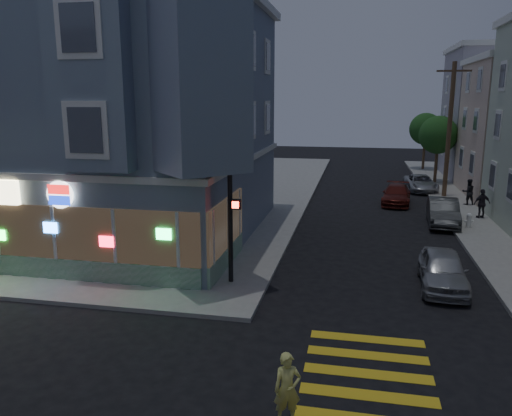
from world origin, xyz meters
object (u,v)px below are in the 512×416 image
(utility_pole, at_px, (449,128))
(traffic_signal, at_px, (230,185))
(street_tree_near, at_px, (438,135))
(parked_car_d, at_px, (421,183))
(street_tree_far, at_px, (426,129))
(parked_car_b, at_px, (443,212))
(parked_car_a, at_px, (443,270))
(fire_hydrant, at_px, (469,220))
(running_child, at_px, (287,389))
(pedestrian_b, at_px, (482,204))
(parked_car_c, at_px, (396,195))
(pedestrian_a, at_px, (468,192))

(utility_pole, relative_size, traffic_signal, 1.67)
(street_tree_near, height_order, parked_car_d, street_tree_near)
(street_tree_far, bearing_deg, utility_pole, -90.82)
(parked_car_b, bearing_deg, utility_pole, 84.70)
(parked_car_a, relative_size, fire_hydrant, 5.12)
(parked_car_a, distance_m, fire_hydrant, 9.17)
(running_child, bearing_deg, traffic_signal, 93.21)
(parked_car_b, bearing_deg, fire_hydrant, -35.51)
(utility_pole, bearing_deg, pedestrian_b, -81.17)
(parked_car_b, xyz_separation_m, traffic_signal, (-9.07, -11.18, 3.08))
(fire_hydrant, bearing_deg, street_tree_near, 88.68)
(pedestrian_b, distance_m, parked_car_a, 11.88)
(fire_hydrant, bearing_deg, parked_car_c, 117.90)
(pedestrian_a, bearing_deg, parked_car_a, 63.32)
(street_tree_near, height_order, parked_car_a, street_tree_near)
(street_tree_far, relative_size, parked_car_d, 1.22)
(utility_pole, distance_m, fire_hydrant, 9.87)
(pedestrian_b, height_order, parked_car_a, pedestrian_b)
(running_child, distance_m, fire_hydrant, 19.02)
(parked_car_d, bearing_deg, parked_car_c, -116.25)
(running_child, relative_size, pedestrian_b, 0.97)
(running_child, relative_size, parked_car_a, 0.40)
(pedestrian_b, distance_m, traffic_signal, 17.28)
(street_tree_near, distance_m, parked_car_d, 5.10)
(utility_pole, distance_m, parked_car_d, 5.02)
(pedestrian_a, relative_size, parked_car_d, 0.38)
(utility_pole, distance_m, street_tree_far, 14.03)
(pedestrian_b, distance_m, parked_car_b, 2.77)
(pedestrian_b, bearing_deg, pedestrian_a, -108.47)
(traffic_signal, bearing_deg, pedestrian_a, 49.77)
(pedestrian_b, height_order, fire_hydrant, pedestrian_b)
(running_child, xyz_separation_m, parked_car_b, (5.92, 18.60, -0.08))
(street_tree_near, bearing_deg, pedestrian_b, -86.32)
(parked_car_a, bearing_deg, pedestrian_b, 74.36)
(parked_car_d, relative_size, fire_hydrant, 5.54)
(parked_car_c, bearing_deg, traffic_signal, -106.98)
(street_tree_near, bearing_deg, traffic_signal, -112.81)
(street_tree_far, xyz_separation_m, traffic_signal, (-10.57, -33.14, -0.13))
(running_child, xyz_separation_m, parked_car_d, (5.92, 29.00, -0.20))
(parked_car_a, xyz_separation_m, fire_hydrant, (2.63, 8.79, -0.12))
(utility_pole, relative_size, parked_car_c, 2.10)
(parked_car_c, bearing_deg, pedestrian_b, -33.81)
(running_child, height_order, traffic_signal, traffic_signal)
(pedestrian_b, relative_size, parked_car_c, 0.39)
(running_child, relative_size, pedestrian_a, 0.97)
(parked_car_d, relative_size, traffic_signal, 0.80)
(pedestrian_b, bearing_deg, traffic_signal, 29.68)
(street_tree_far, height_order, parked_car_a, street_tree_far)
(parked_car_b, relative_size, parked_car_d, 1.01)
(street_tree_far, bearing_deg, parked_car_a, -95.35)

